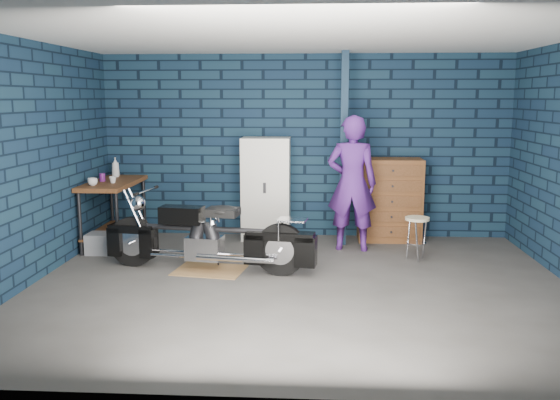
# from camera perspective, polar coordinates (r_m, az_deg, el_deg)

# --- Properties ---
(ground) EXTENTS (6.00, 6.00, 0.00)m
(ground) POSITION_cam_1_polar(r_m,az_deg,el_deg) (6.65, 1.92, -8.28)
(ground) COLOR #4D4A47
(ground) RESTS_ON ground
(room_walls) EXTENTS (6.02, 5.01, 2.71)m
(room_walls) POSITION_cam_1_polar(r_m,az_deg,el_deg) (6.88, 2.14, 8.46)
(room_walls) COLOR #102237
(room_walls) RESTS_ON ground
(support_post) EXTENTS (0.10, 0.10, 2.70)m
(support_post) POSITION_cam_1_polar(r_m,az_deg,el_deg) (8.31, 6.15, 4.83)
(support_post) COLOR #12263B
(support_post) RESTS_ON ground
(workbench) EXTENTS (0.60, 1.40, 0.91)m
(workbench) POSITION_cam_1_polar(r_m,az_deg,el_deg) (8.71, -15.66, -1.21)
(workbench) COLOR brown
(workbench) RESTS_ON ground
(drip_mat) EXTENTS (0.90, 0.73, 0.01)m
(drip_mat) POSITION_cam_1_polar(r_m,az_deg,el_deg) (7.27, -6.79, -6.72)
(drip_mat) COLOR brown
(drip_mat) RESTS_ON ground
(motorcycle) EXTENTS (2.27, 0.93, 0.97)m
(motorcycle) POSITION_cam_1_polar(r_m,az_deg,el_deg) (7.15, -6.87, -3.01)
(motorcycle) COLOR black
(motorcycle) RESTS_ON ground
(person) EXTENTS (0.71, 0.51, 1.84)m
(person) POSITION_cam_1_polar(r_m,az_deg,el_deg) (8.08, 6.93, 1.60)
(person) COLOR #4E2079
(person) RESTS_ON ground
(storage_bin) EXTENTS (0.44, 0.31, 0.28)m
(storage_bin) POSITION_cam_1_polar(r_m,az_deg,el_deg) (8.31, -16.54, -4.01)
(storage_bin) COLOR gray
(storage_bin) RESTS_ON ground
(locker) EXTENTS (0.70, 0.50, 1.50)m
(locker) POSITION_cam_1_polar(r_m,az_deg,el_deg) (8.68, -1.36, 1.09)
(locker) COLOR silver
(locker) RESTS_ON ground
(tool_chest) EXTENTS (0.90, 0.50, 1.20)m
(tool_chest) POSITION_cam_1_polar(r_m,az_deg,el_deg) (8.74, 10.52, 0.00)
(tool_chest) COLOR brown
(tool_chest) RESTS_ON ground
(shop_stool) EXTENTS (0.40, 0.40, 0.56)m
(shop_stool) POSITION_cam_1_polar(r_m,az_deg,el_deg) (7.82, 13.00, -3.64)
(shop_stool) COLOR beige
(shop_stool) RESTS_ON ground
(cup_a) EXTENTS (0.15, 0.15, 0.10)m
(cup_a) POSITION_cam_1_polar(r_m,az_deg,el_deg) (8.27, -17.59, 1.68)
(cup_a) COLOR beige
(cup_a) RESTS_ON workbench
(cup_b) EXTENTS (0.12, 0.12, 0.09)m
(cup_b) POSITION_cam_1_polar(r_m,az_deg,el_deg) (8.44, -15.80, 1.89)
(cup_b) COLOR beige
(cup_b) RESTS_ON workbench
(mug_purple) EXTENTS (0.08, 0.08, 0.11)m
(mug_purple) POSITION_cam_1_polar(r_m,az_deg,el_deg) (8.66, -16.73, 2.11)
(mug_purple) COLOR #601A6A
(mug_purple) RESTS_ON workbench
(bottle) EXTENTS (0.13, 0.13, 0.29)m
(bottle) POSITION_cam_1_polar(r_m,az_deg,el_deg) (9.06, -15.56, 3.06)
(bottle) COLOR gray
(bottle) RESTS_ON workbench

